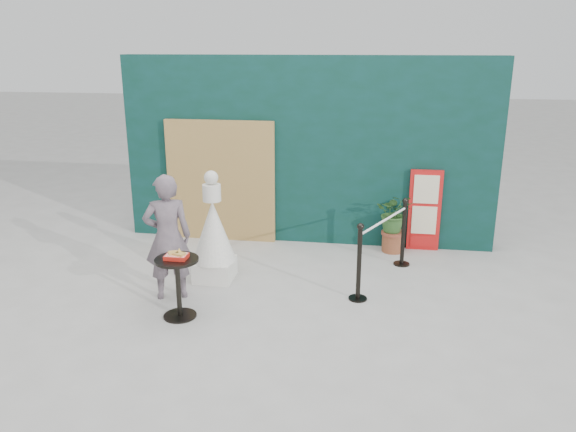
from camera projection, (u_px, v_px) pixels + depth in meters
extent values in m
plane|color=#ADAAA5|center=(272.00, 328.00, 6.52)|extent=(60.00, 60.00, 0.00)
cube|color=#0A2E24|center=(307.00, 151.00, 9.05)|extent=(6.00, 0.30, 3.00)
cube|color=tan|center=(221.00, 181.00, 9.21)|extent=(1.80, 0.08, 2.00)
imported|color=slate|center=(168.00, 237.00, 7.10)|extent=(0.70, 0.59, 1.64)
cube|color=red|center=(424.00, 210.00, 8.83)|extent=(0.50, 0.06, 1.30)
cube|color=beige|center=(426.00, 189.00, 8.70)|extent=(0.38, 0.02, 0.45)
cube|color=beige|center=(424.00, 220.00, 8.85)|extent=(0.38, 0.02, 0.45)
cube|color=red|center=(422.00, 241.00, 8.95)|extent=(0.38, 0.02, 0.18)
cube|color=white|center=(215.00, 269.00, 7.85)|extent=(0.52, 0.52, 0.28)
cone|color=white|center=(213.00, 231.00, 7.68)|extent=(0.61, 0.61, 0.85)
cylinder|color=silver|center=(212.00, 193.00, 7.52)|extent=(0.25, 0.25, 0.23)
sphere|color=silver|center=(211.00, 178.00, 7.46)|extent=(0.19, 0.19, 0.19)
cylinder|color=black|center=(180.00, 316.00, 6.80)|extent=(0.40, 0.40, 0.02)
cylinder|color=black|center=(178.00, 289.00, 6.69)|extent=(0.06, 0.06, 0.72)
cylinder|color=black|center=(177.00, 260.00, 6.58)|extent=(0.52, 0.52, 0.03)
cube|color=red|center=(176.00, 257.00, 6.57)|extent=(0.26, 0.19, 0.05)
cube|color=#F83221|center=(176.00, 254.00, 6.56)|extent=(0.24, 0.17, 0.00)
cube|color=gold|center=(173.00, 253.00, 6.57)|extent=(0.15, 0.14, 0.02)
cube|color=gold|center=(180.00, 254.00, 6.53)|extent=(0.13, 0.13, 0.02)
cone|color=yellow|center=(179.00, 250.00, 6.60)|extent=(0.06, 0.06, 0.06)
cylinder|color=brown|center=(393.00, 243.00, 8.89)|extent=(0.34, 0.34, 0.28)
cylinder|color=brown|center=(393.00, 233.00, 8.85)|extent=(0.38, 0.38, 0.05)
imported|color=#2D5625|center=(394.00, 213.00, 8.75)|extent=(0.56, 0.48, 0.62)
cylinder|color=black|center=(358.00, 298.00, 7.26)|extent=(0.24, 0.24, 0.02)
cylinder|color=black|center=(359.00, 265.00, 7.12)|extent=(0.06, 0.06, 0.96)
sphere|color=black|center=(361.00, 226.00, 6.97)|extent=(0.09, 0.09, 0.09)
cylinder|color=black|center=(401.00, 264.00, 8.39)|extent=(0.24, 0.24, 0.02)
cylinder|color=black|center=(403.00, 234.00, 8.25)|extent=(0.06, 0.06, 0.96)
sphere|color=black|center=(405.00, 201.00, 8.10)|extent=(0.09, 0.09, 0.09)
cylinder|color=white|center=(384.00, 220.00, 7.57)|extent=(0.63, 1.31, 0.03)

